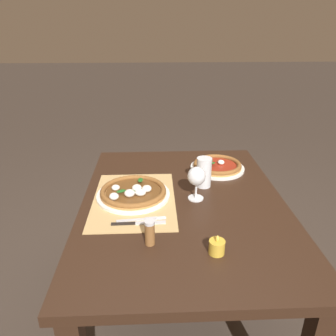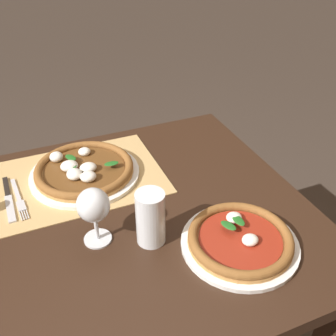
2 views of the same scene
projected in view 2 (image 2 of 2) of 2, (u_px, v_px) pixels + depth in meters
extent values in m
cube|color=black|center=(86.00, 233.00, 1.03)|extent=(1.22, 0.90, 0.04)
cube|color=black|center=(200.00, 202.00, 1.71)|extent=(0.07, 0.07, 0.70)
cube|color=tan|center=(76.00, 179.00, 1.20)|extent=(0.51, 0.36, 0.00)
cylinder|color=silver|center=(85.00, 174.00, 1.20)|extent=(0.33, 0.33, 0.01)
cylinder|color=#B77F42|center=(85.00, 171.00, 1.20)|extent=(0.30, 0.30, 0.01)
torus|color=brown|center=(84.00, 168.00, 1.19)|extent=(0.30, 0.30, 0.02)
cylinder|color=brown|center=(84.00, 169.00, 1.19)|extent=(0.25, 0.25, 0.00)
ellipsoid|color=silver|center=(88.00, 168.00, 1.18)|extent=(0.05, 0.04, 0.03)
ellipsoid|color=silver|center=(74.00, 174.00, 1.15)|extent=(0.05, 0.05, 0.03)
ellipsoid|color=silver|center=(84.00, 152.00, 1.26)|extent=(0.04, 0.04, 0.02)
ellipsoid|color=silver|center=(88.00, 177.00, 1.14)|extent=(0.05, 0.04, 0.03)
ellipsoid|color=silver|center=(56.00, 157.00, 1.22)|extent=(0.04, 0.04, 0.03)
ellipsoid|color=silver|center=(69.00, 166.00, 1.18)|extent=(0.05, 0.05, 0.03)
ellipsoid|color=#1E5B1E|center=(71.00, 157.00, 1.21)|extent=(0.04, 0.05, 0.00)
ellipsoid|color=#1E5B1E|center=(111.00, 163.00, 1.19)|extent=(0.04, 0.03, 0.00)
ellipsoid|color=#1E5B1E|center=(71.00, 165.00, 1.18)|extent=(0.04, 0.05, 0.00)
cylinder|color=silver|center=(239.00, 244.00, 0.96)|extent=(0.29, 0.29, 0.01)
cylinder|color=#B77F42|center=(240.00, 241.00, 0.96)|extent=(0.26, 0.26, 0.01)
torus|color=brown|center=(240.00, 238.00, 0.95)|extent=(0.26, 0.26, 0.02)
cylinder|color=maroon|center=(240.00, 239.00, 0.95)|extent=(0.20, 0.20, 0.00)
ellipsoid|color=silver|center=(250.00, 240.00, 0.94)|extent=(0.04, 0.04, 0.02)
ellipsoid|color=silver|center=(234.00, 217.00, 1.00)|extent=(0.04, 0.04, 0.02)
ellipsoid|color=#1E5B1E|center=(238.00, 220.00, 0.98)|extent=(0.03, 0.04, 0.00)
ellipsoid|color=#1E5B1E|center=(228.00, 225.00, 0.97)|extent=(0.04, 0.05, 0.00)
cylinder|color=silver|center=(98.00, 239.00, 0.98)|extent=(0.07, 0.07, 0.00)
cylinder|color=silver|center=(96.00, 228.00, 0.96)|extent=(0.01, 0.01, 0.06)
ellipsoid|color=silver|center=(93.00, 205.00, 0.92)|extent=(0.08, 0.08, 0.08)
ellipsoid|color=#C17019|center=(94.00, 208.00, 0.93)|extent=(0.07, 0.07, 0.05)
cylinder|color=silver|center=(150.00, 218.00, 0.94)|extent=(0.07, 0.07, 0.15)
cylinder|color=black|center=(151.00, 222.00, 0.95)|extent=(0.07, 0.07, 0.12)
cylinder|color=silver|center=(150.00, 201.00, 0.91)|extent=(0.07, 0.07, 0.02)
cube|color=#B7B7BC|center=(16.00, 190.00, 1.14)|extent=(0.02, 0.12, 0.00)
cube|color=#B7B7BC|center=(21.00, 206.00, 1.08)|extent=(0.03, 0.05, 0.00)
cylinder|color=#B7B7BC|center=(21.00, 216.00, 1.05)|extent=(0.01, 0.04, 0.00)
cylinder|color=#B7B7BC|center=(23.00, 215.00, 1.05)|extent=(0.01, 0.04, 0.00)
cylinder|color=#B7B7BC|center=(25.00, 215.00, 1.05)|extent=(0.01, 0.04, 0.00)
cylinder|color=#B7B7BC|center=(28.00, 214.00, 1.06)|extent=(0.01, 0.04, 0.00)
cube|color=black|center=(6.00, 187.00, 1.16)|extent=(0.02, 0.10, 0.01)
cube|color=#B7B7BC|center=(10.00, 209.00, 1.07)|extent=(0.02, 0.12, 0.00)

